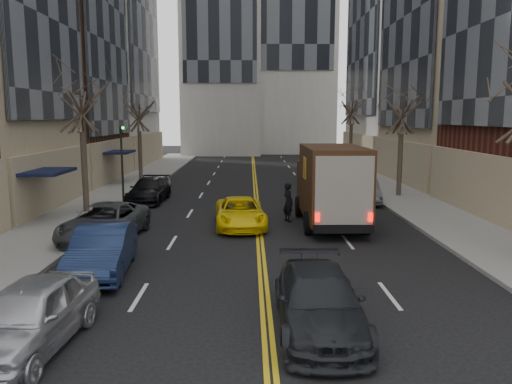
{
  "coord_description": "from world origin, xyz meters",
  "views": [
    {
      "loc": [
        -0.42,
        -5.31,
        4.97
      ],
      "look_at": [
        -0.18,
        12.89,
        2.2
      ],
      "focal_mm": 35.0,
      "sensor_mm": 36.0,
      "label": 1
    }
  ],
  "objects_px": {
    "ups_truck": "(331,186)",
    "observer_sedan": "(319,301)",
    "pedestrian": "(288,202)",
    "taxi": "(240,213)"
  },
  "relations": [
    {
      "from": "ups_truck",
      "to": "observer_sedan",
      "type": "bearing_deg",
      "value": -100.54
    },
    {
      "from": "ups_truck",
      "to": "pedestrian",
      "type": "bearing_deg",
      "value": 152.55
    },
    {
      "from": "observer_sedan",
      "to": "taxi",
      "type": "xyz_separation_m",
      "value": [
        -2.04,
        11.05,
        -0.04
      ]
    },
    {
      "from": "ups_truck",
      "to": "pedestrian",
      "type": "relative_size",
      "value": 3.6
    },
    {
      "from": "taxi",
      "to": "pedestrian",
      "type": "relative_size",
      "value": 2.54
    },
    {
      "from": "observer_sedan",
      "to": "pedestrian",
      "type": "distance_m",
      "value": 12.25
    },
    {
      "from": "taxi",
      "to": "ups_truck",
      "type": "bearing_deg",
      "value": -0.97
    },
    {
      "from": "ups_truck",
      "to": "taxi",
      "type": "distance_m",
      "value": 4.3
    },
    {
      "from": "ups_truck",
      "to": "observer_sedan",
      "type": "relative_size",
      "value": 1.39
    },
    {
      "from": "ups_truck",
      "to": "taxi",
      "type": "xyz_separation_m",
      "value": [
        -4.12,
        -0.23,
        -1.19
      ]
    }
  ]
}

